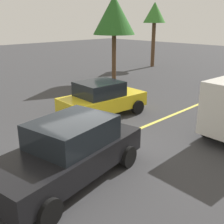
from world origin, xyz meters
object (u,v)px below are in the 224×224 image
(tree_right_verge, at_px, (114,15))
(tree_centre_verge, at_px, (155,14))
(car_yellow_behind_van, at_px, (102,98))
(car_black_approaching, at_px, (69,151))

(tree_right_verge, bearing_deg, tree_centre_verge, 15.44)
(car_yellow_behind_van, distance_m, tree_centre_verge, 14.85)
(car_black_approaching, xyz_separation_m, tree_right_verge, (9.90, 8.08, 3.53))
(car_yellow_behind_van, bearing_deg, tree_right_verge, 40.47)
(car_yellow_behind_van, xyz_separation_m, tree_right_verge, (5.69, 4.85, 3.58))
(car_black_approaching, bearing_deg, tree_centre_verge, 30.66)
(car_black_approaching, height_order, tree_right_verge, tree_right_verge)
(car_yellow_behind_van, relative_size, car_black_approaching, 0.84)
(car_yellow_behind_van, distance_m, car_black_approaching, 5.31)
(tree_right_verge, bearing_deg, car_black_approaching, -140.77)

